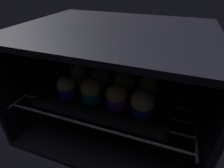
% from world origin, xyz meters
% --- Properties ---
extents(oven_cavity, '(0.59, 0.47, 0.37)m').
position_xyz_m(oven_cavity, '(0.00, 0.26, 0.17)').
color(oven_cavity, black).
rests_on(oven_cavity, ground).
extents(oven_rack, '(0.55, 0.42, 0.01)m').
position_xyz_m(oven_rack, '(0.00, 0.22, 0.14)').
color(oven_rack, '#42424C').
rests_on(oven_rack, oven_cavity).
extents(baking_tray, '(0.40, 0.32, 0.02)m').
position_xyz_m(baking_tray, '(0.00, 0.20, 0.15)').
color(baking_tray, black).
rests_on(baking_tray, oven_rack).
extents(muffin_row0_col0, '(0.06, 0.06, 0.07)m').
position_xyz_m(muffin_row0_col0, '(-0.12, 0.12, 0.18)').
color(muffin_row0_col0, '#1928B7').
rests_on(muffin_row0_col0, baking_tray).
extents(muffin_row0_col1, '(0.06, 0.06, 0.07)m').
position_xyz_m(muffin_row0_col1, '(-0.04, 0.12, 0.19)').
color(muffin_row0_col1, '#0C8C84').
rests_on(muffin_row0_col1, baking_tray).
extents(muffin_row0_col2, '(0.06, 0.06, 0.07)m').
position_xyz_m(muffin_row0_col2, '(0.04, 0.12, 0.18)').
color(muffin_row0_col2, '#7A238C').
rests_on(muffin_row0_col2, baking_tray).
extents(muffin_row0_col3, '(0.07, 0.07, 0.07)m').
position_xyz_m(muffin_row0_col3, '(0.12, 0.12, 0.18)').
color(muffin_row0_col3, '#1928B7').
rests_on(muffin_row0_col3, baking_tray).
extents(muffin_row1_col0, '(0.06, 0.06, 0.07)m').
position_xyz_m(muffin_row1_col0, '(-0.13, 0.21, 0.18)').
color(muffin_row1_col0, silver).
rests_on(muffin_row1_col0, baking_tray).
extents(muffin_row1_col1, '(0.07, 0.07, 0.07)m').
position_xyz_m(muffin_row1_col1, '(-0.04, 0.20, 0.18)').
color(muffin_row1_col1, red).
rests_on(muffin_row1_col1, baking_tray).
extents(muffin_row1_col2, '(0.07, 0.07, 0.07)m').
position_xyz_m(muffin_row1_col2, '(0.04, 0.20, 0.18)').
color(muffin_row1_col2, '#1928B7').
rests_on(muffin_row1_col2, baking_tray).
extents(muffin_row1_col3, '(0.06, 0.06, 0.07)m').
position_xyz_m(muffin_row1_col3, '(0.12, 0.21, 0.19)').
color(muffin_row1_col3, '#0C8C84').
rests_on(muffin_row1_col3, baking_tray).
extents(muffin_row2_col0, '(0.07, 0.07, 0.08)m').
position_xyz_m(muffin_row2_col0, '(-0.13, 0.29, 0.19)').
color(muffin_row2_col0, '#1928B7').
rests_on(muffin_row2_col0, baking_tray).
extents(muffin_row2_col1, '(0.06, 0.06, 0.08)m').
position_xyz_m(muffin_row2_col1, '(-0.04, 0.29, 0.19)').
color(muffin_row2_col1, red).
rests_on(muffin_row2_col1, baking_tray).
extents(muffin_row2_col2, '(0.06, 0.06, 0.07)m').
position_xyz_m(muffin_row2_col2, '(0.04, 0.28, 0.19)').
color(muffin_row2_col2, '#1928B7').
rests_on(muffin_row2_col2, baking_tray).
extents(muffin_row2_col3, '(0.07, 0.07, 0.07)m').
position_xyz_m(muffin_row2_col3, '(0.12, 0.28, 0.18)').
color(muffin_row2_col3, red).
rests_on(muffin_row2_col3, baking_tray).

